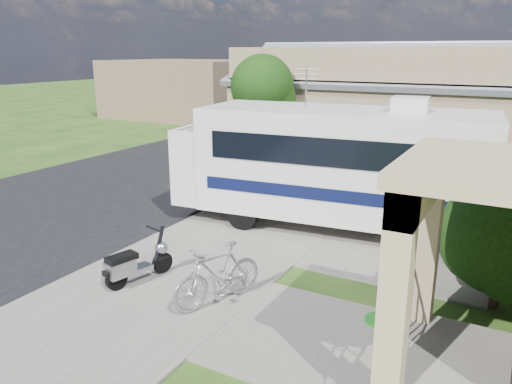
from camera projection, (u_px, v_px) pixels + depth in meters
The scene contains 18 objects.
ground at pixel (219, 284), 10.39m from camera, with size 120.00×120.00×0.00m, color #1C3E10.
street_slab at pixel (200, 159), 22.29m from camera, with size 9.00×80.00×0.02m, color black.
sidewalk_slab at pixel (338, 175), 19.28m from camera, with size 4.00×80.00×0.06m, color #5D5A54.
driveway_slab at pixel (356, 229), 13.49m from camera, with size 7.00×6.00×0.05m, color #5D5A54.
walk_slab at pixel (340, 346), 8.16m from camera, with size 4.00×3.00×0.05m, color #5D5A54.
warehouse at pixel (393, 115), 21.62m from camera, with size 12.50×8.40×5.04m.
distant_bldg_far at pixel (186, 89), 36.26m from camera, with size 10.00×8.00×4.00m, color brown.
distant_bldg_near at pixel (283, 85), 45.56m from camera, with size 8.00×7.00×3.20m, color #877454.
street_tree_a at pixel (265, 90), 18.85m from camera, with size 2.44×2.40×4.58m.
street_tree_b at pixel (350, 75), 27.23m from camera, with size 2.44×2.40×4.73m.
street_tree_c at pixel (391, 74), 34.90m from camera, with size 2.44×2.40×4.42m.
motorhome at pixel (331, 162), 13.26m from camera, with size 8.49×3.44×4.24m.
shrub at pixel (508, 230), 9.08m from camera, with size 2.45×2.34×3.01m.
scooter at pixel (135, 264), 10.22m from camera, with size 0.73×1.60×1.06m.
bicycle at pixel (218, 278), 9.35m from camera, with size 0.55×1.94×1.17m, color #929399.
pickup_truck at pixel (261, 136), 23.89m from camera, with size 2.47×5.36×1.49m, color silver.
van at pixel (312, 115), 29.86m from camera, with size 2.66×6.53×1.90m, color silver.
garden_hose at pixel (377, 325), 8.66m from camera, with size 0.43×0.43×0.19m, color #166E16.
Camera 1 is at (5.23, -7.93, 4.69)m, focal length 35.00 mm.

